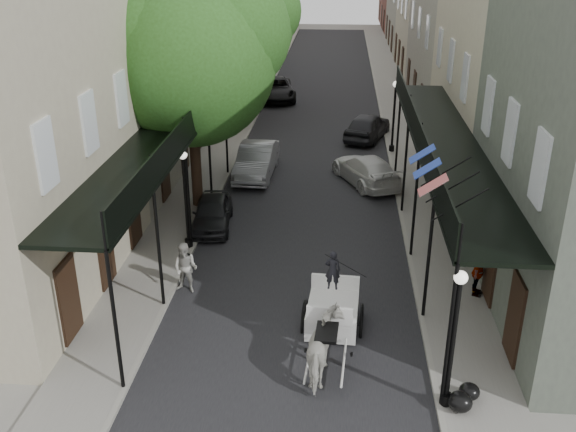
% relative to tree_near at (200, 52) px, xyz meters
% --- Properties ---
extents(ground, '(140.00, 140.00, 0.00)m').
position_rel_tree_near_xyz_m(ground, '(4.20, -10.18, -6.49)').
color(ground, gray).
rests_on(ground, ground).
extents(road, '(8.00, 90.00, 0.01)m').
position_rel_tree_near_xyz_m(road, '(4.20, 9.82, -6.48)').
color(road, black).
rests_on(road, ground).
extents(sidewalk_left, '(2.20, 90.00, 0.12)m').
position_rel_tree_near_xyz_m(sidewalk_left, '(-0.80, 9.82, -6.43)').
color(sidewalk_left, gray).
rests_on(sidewalk_left, ground).
extents(sidewalk_right, '(2.20, 90.00, 0.12)m').
position_rel_tree_near_xyz_m(sidewalk_right, '(9.20, 9.82, -6.43)').
color(sidewalk_right, gray).
rests_on(sidewalk_right, ground).
extents(building_row_left, '(5.00, 80.00, 10.50)m').
position_rel_tree_near_xyz_m(building_row_left, '(-4.40, 19.82, -1.24)').
color(building_row_left, '#AEA78B').
rests_on(building_row_left, ground).
extents(building_row_right, '(5.00, 80.00, 10.50)m').
position_rel_tree_near_xyz_m(building_row_right, '(12.80, 19.82, -1.24)').
color(building_row_right, gray).
rests_on(building_row_right, ground).
extents(gallery_left, '(2.20, 18.05, 4.88)m').
position_rel_tree_near_xyz_m(gallery_left, '(-0.59, -3.20, -2.44)').
color(gallery_left, black).
rests_on(gallery_left, sidewalk_left).
extents(gallery_right, '(2.20, 18.05, 4.88)m').
position_rel_tree_near_xyz_m(gallery_right, '(8.99, -3.20, -2.44)').
color(gallery_right, black).
rests_on(gallery_right, sidewalk_right).
extents(tree_near, '(7.31, 6.80, 9.63)m').
position_rel_tree_near_xyz_m(tree_near, '(0.00, 0.00, 0.00)').
color(tree_near, '#382619').
rests_on(tree_near, sidewalk_left).
extents(tree_far, '(6.45, 6.00, 8.61)m').
position_rel_tree_near_xyz_m(tree_far, '(-0.05, 14.00, -0.65)').
color(tree_far, '#382619').
rests_on(tree_far, sidewalk_left).
extents(lamppost_right_near, '(0.32, 0.32, 3.71)m').
position_rel_tree_near_xyz_m(lamppost_right_near, '(8.30, -12.18, -4.44)').
color(lamppost_right_near, black).
rests_on(lamppost_right_near, sidewalk_right).
extents(lamppost_left, '(0.32, 0.32, 3.71)m').
position_rel_tree_near_xyz_m(lamppost_left, '(0.10, -4.18, -4.44)').
color(lamppost_left, black).
rests_on(lamppost_left, sidewalk_left).
extents(lamppost_right_far, '(0.32, 0.32, 3.71)m').
position_rel_tree_near_xyz_m(lamppost_right_far, '(8.30, 7.82, -4.44)').
color(lamppost_right_far, black).
rests_on(lamppost_right_far, sidewalk_right).
extents(horse, '(1.05, 2.08, 1.71)m').
position_rel_tree_near_xyz_m(horse, '(5.32, -11.18, -5.63)').
color(horse, beige).
rests_on(horse, ground).
extents(carriage, '(1.87, 2.61, 2.86)m').
position_rel_tree_near_xyz_m(carriage, '(5.49, -8.51, -5.38)').
color(carriage, black).
rests_on(carriage, ground).
extents(pedestrian_walking, '(0.96, 0.82, 1.72)m').
position_rel_tree_near_xyz_m(pedestrian_walking, '(0.70, -7.18, -5.63)').
color(pedestrian_walking, '#A1A098').
rests_on(pedestrian_walking, ground).
extents(pedestrian_sidewalk_left, '(0.98, 0.60, 1.48)m').
position_rel_tree_near_xyz_m(pedestrian_sidewalk_left, '(-0.41, 12.24, -5.63)').
color(pedestrian_sidewalk_left, gray).
rests_on(pedestrian_sidewalk_left, sidewalk_left).
extents(pedestrian_sidewalk_right, '(0.72, 1.04, 1.64)m').
position_rel_tree_near_xyz_m(pedestrian_sidewalk_right, '(10.00, -6.81, -5.55)').
color(pedestrian_sidewalk_right, gray).
rests_on(pedestrian_sidewalk_right, sidewalk_right).
extents(car_left_near, '(1.76, 3.71, 1.22)m').
position_rel_tree_near_xyz_m(car_left_near, '(0.60, -2.12, -5.88)').
color(car_left_near, black).
rests_on(car_left_near, ground).
extents(car_left_mid, '(1.76, 4.67, 1.52)m').
position_rel_tree_near_xyz_m(car_left_mid, '(1.60, 3.82, -5.73)').
color(car_left_mid, gray).
rests_on(car_left_mid, ground).
extents(car_left_far, '(3.41, 5.71, 1.49)m').
position_rel_tree_near_xyz_m(car_left_far, '(0.98, 19.20, -5.74)').
color(car_left_far, black).
rests_on(car_left_far, ground).
extents(car_right_near, '(3.60, 4.98, 1.34)m').
position_rel_tree_near_xyz_m(car_right_near, '(6.80, 3.21, -5.82)').
color(car_right_near, silver).
rests_on(car_right_near, ground).
extents(car_right_far, '(3.06, 4.70, 1.49)m').
position_rel_tree_near_xyz_m(car_right_far, '(7.07, 10.24, -5.74)').
color(car_right_far, black).
rests_on(car_right_far, ground).
extents(trash_bags, '(0.86, 1.01, 0.50)m').
position_rel_tree_near_xyz_m(trash_bags, '(8.72, -12.20, -6.13)').
color(trash_bags, black).
rests_on(trash_bags, sidewalk_right).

